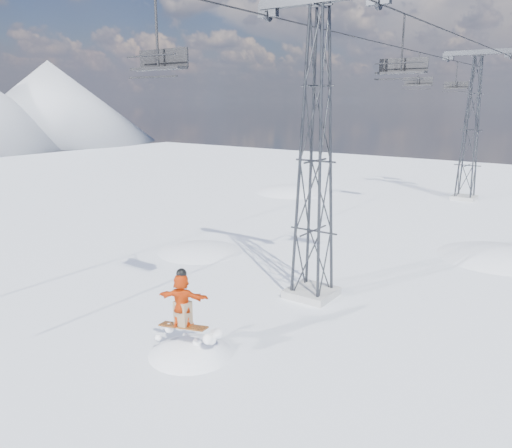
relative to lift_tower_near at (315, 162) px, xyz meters
The scene contains 10 objects.
ground 9.72m from the lift_tower_near, 95.71° to the right, with size 120.00×120.00×0.00m, color white.
snow_terrain 20.81m from the lift_tower_near, 112.81° to the left, with size 39.00×37.00×22.00m.
lift_tower_near is the anchor object (origin of this frame).
lift_tower_far 25.00m from the lift_tower_near, 90.00° to the left, with size 5.20×1.80×11.43m.
haul_cables 12.70m from the lift_tower_near, 90.00° to the left, with size 4.46×51.00×0.06m.
snowboarder_jump 9.58m from the lift_tower_near, 96.80° to the right, with size 4.40×4.40×6.84m.
lift_chair_near 7.05m from the lift_tower_near, 110.88° to the right, with size 2.00×0.57×2.48m.
lift_chair_mid 4.87m from the lift_tower_near, 49.46° to the left, with size 1.90×0.55×2.36m.
lift_chair_far 18.58m from the lift_tower_near, 96.92° to the left, with size 1.94×0.56×2.40m.
lift_chair_extra 28.26m from the lift_tower_near, 94.50° to the left, with size 1.95×0.56×2.42m.
Camera 1 is at (9.95, -8.80, 7.73)m, focal length 35.00 mm.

